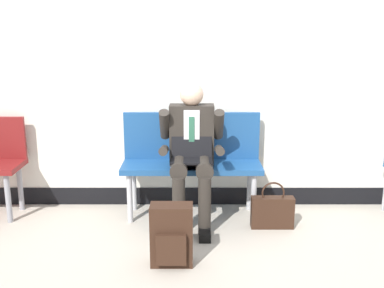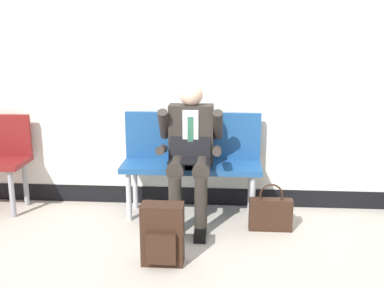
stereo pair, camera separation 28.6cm
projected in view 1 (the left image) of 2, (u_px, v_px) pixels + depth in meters
The scene contains 6 objects.
ground_plane at pixel (195, 235), 3.93m from camera, with size 18.00×18.00×0.00m, color #B2A899.
station_wall at pixel (194, 71), 4.35m from camera, with size 5.78×0.14×2.69m.
bench_with_person at pixel (190, 155), 4.27m from camera, with size 1.28×0.42×0.96m.
person_seated at pixel (190, 150), 4.05m from camera, with size 0.57×0.70×1.26m.
backpack at pixel (170, 236), 3.38m from camera, with size 0.31×0.21×0.47m.
handbag at pixel (270, 211), 4.04m from camera, with size 0.37×0.11×0.43m.
Camera 1 is at (-0.04, -3.62, 1.71)m, focal length 42.75 mm.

